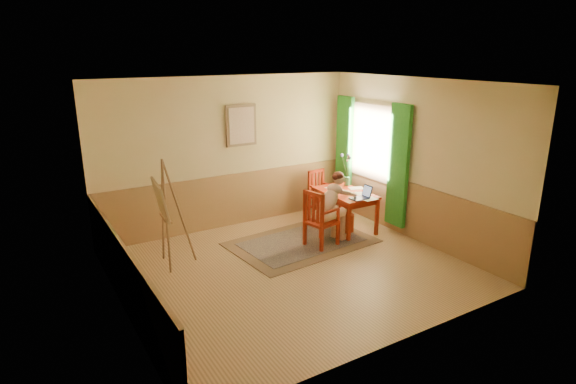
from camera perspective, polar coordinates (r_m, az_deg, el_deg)
room at (r=6.88m, az=0.59°, el=1.35°), size 5.04×4.54×2.84m
wainscot at (r=7.81m, az=-2.51°, el=-3.69°), size 5.00×4.50×1.00m
window at (r=9.16m, az=9.90°, el=4.65°), size 0.12×2.01×2.20m
wall_portrait at (r=8.79m, az=-5.65°, el=7.99°), size 0.60×0.05×0.76m
rug at (r=8.30m, az=1.64°, el=-6.07°), size 2.53×1.80×0.02m
table at (r=8.80m, az=6.89°, el=-0.53°), size 0.75×1.22×0.72m
chair_left at (r=7.99m, az=3.83°, el=-3.24°), size 0.54×0.53×1.00m
chair_back at (r=9.55m, az=3.94°, el=-0.13°), size 0.45×0.47×0.92m
figure at (r=8.12m, az=5.30°, el=-1.54°), size 0.96×0.51×1.25m
laptop at (r=8.41m, az=8.89°, el=-0.47°), size 0.37×0.22×0.22m
papers at (r=8.79m, az=8.09°, el=0.02°), size 0.66×1.14×0.00m
vase at (r=9.13m, az=7.14°, el=2.55°), size 0.20×0.31×0.63m
wastebasket at (r=8.81m, az=6.96°, el=-3.72°), size 0.40×0.40×0.33m
easel at (r=7.35m, az=-14.83°, el=-1.40°), size 0.60×0.76×1.70m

